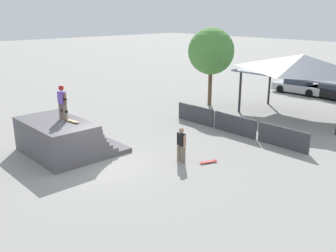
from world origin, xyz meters
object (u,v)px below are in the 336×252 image
bystander_walking (181,143)px  parked_car_silver (299,86)px  parked_car_black (335,92)px  tree_far_back (211,51)px  skateboard_on_ground (209,162)px  skater_on_deck (62,100)px  skateboard_on_deck (73,121)px

bystander_walking → parked_car_silver: 18.35m
parked_car_silver → parked_car_black: (3.03, 0.05, 0.00)m
tree_far_back → skateboard_on_ground: bearing=-48.8°
parked_car_silver → parked_car_black: 3.03m
bystander_walking → skateboard_on_ground: 1.53m
skateboard_on_ground → parked_car_black: size_ratio=0.19×
skater_on_deck → tree_far_back: (-1.82, 12.58, 1.28)m
parked_car_black → skateboard_on_ground: bearing=-77.0°
skateboard_on_deck → parked_car_silver: skateboard_on_deck is taller
skateboard_on_ground → tree_far_back: size_ratio=0.15×
skateboard_on_deck → tree_far_back: 12.87m
skateboard_on_deck → bystander_walking: 5.11m
bystander_walking → skater_on_deck: bearing=49.0°
tree_far_back → parked_car_black: (5.38, 8.72, -3.30)m
tree_far_back → bystander_walking: bearing=-55.3°
skater_on_deck → parked_car_silver: bearing=85.7°
skateboard_on_deck → parked_car_black: 21.39m
skater_on_deck → skateboard_on_ground: (5.55, 4.16, -2.57)m
skater_on_deck → parked_car_black: (3.56, 21.30, -2.02)m
parked_car_silver → parked_car_black: same height
skateboard_on_deck → parked_car_black: skateboard_on_deck is taller
skater_on_deck → parked_car_silver: 21.35m
skateboard_on_ground → skateboard_on_deck: bearing=150.9°
bystander_walking → tree_far_back: tree_far_back is taller
skater_on_deck → tree_far_back: 12.77m
skateboard_on_ground → tree_far_back: tree_far_back is taller
skater_on_deck → bystander_walking: (4.57, 3.35, -1.73)m
skater_on_deck → skateboard_on_deck: bearing=8.5°
parked_car_black → parked_car_silver: bearing=-172.6°
tree_far_back → parked_car_black: 10.76m
skateboard_on_deck → parked_car_black: (2.88, 21.16, -1.12)m
skateboard_on_deck → tree_far_back: size_ratio=0.14×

